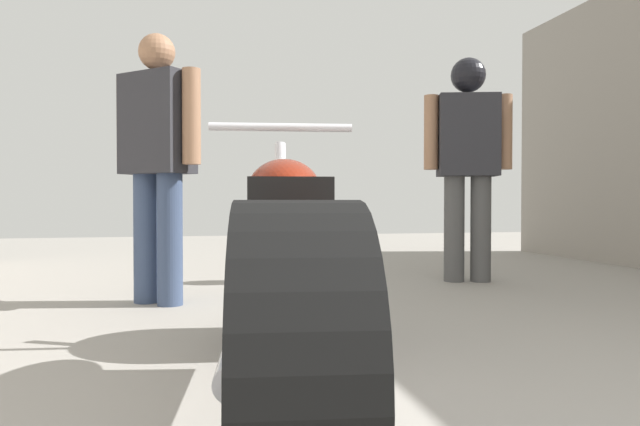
# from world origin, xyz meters

# --- Properties ---
(ground_plane) EXTENTS (15.01, 15.01, 0.00)m
(ground_plane) POSITION_xyz_m (0.00, 3.13, 0.00)
(ground_plane) COLOR gray
(motorcycle_maroon_cruiser) EXTENTS (0.62, 2.02, 0.94)m
(motorcycle_maroon_cruiser) POSITION_xyz_m (-0.67, 1.89, 0.38)
(motorcycle_maroon_cruiser) COLOR black
(motorcycle_maroon_cruiser) RESTS_ON ground_plane
(mechanic_in_blue) EXTENTS (0.55, 0.51, 1.61)m
(mechanic_in_blue) POSITION_xyz_m (-1.15, 3.72, 0.91)
(mechanic_in_blue) COLOR #384766
(mechanic_in_blue) RESTS_ON ground_plane
(mechanic_with_helmet) EXTENTS (0.67, 0.35, 1.71)m
(mechanic_with_helmet) POSITION_xyz_m (1.11, 4.21, 1.02)
(mechanic_with_helmet) COLOR #4C4C4C
(mechanic_with_helmet) RESTS_ON ground_plane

